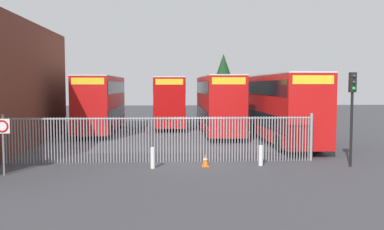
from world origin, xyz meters
TOP-DOWN VIEW (x-y plane):
  - ground_plane at (0.00, 8.00)m, footprint 100.00×100.00m
  - palisade_fence at (-1.76, 0.00)m, footprint 14.99×0.14m
  - double_decker_bus_near_gate at (5.91, 5.96)m, footprint 2.54×10.81m
  - double_decker_bus_behind_fence_left at (2.42, 11.33)m, footprint 2.54×10.81m
  - double_decker_bus_behind_fence_right at (-1.28, 17.49)m, footprint 2.54×10.81m
  - double_decker_bus_far_back at (-6.64, 13.02)m, footprint 2.54×10.81m
  - bollard_near_left at (-2.08, -1.52)m, footprint 0.20×0.20m
  - bollard_center_front at (2.89, -1.16)m, footprint 0.20×0.20m
  - traffic_cone_by_gate at (0.32, -1.23)m, footprint 0.34×0.34m
  - speed_limit_sign_post at (-8.15, -2.67)m, footprint 0.60×0.14m
  - traffic_light_kerbside at (6.95, -1.63)m, footprint 0.28×0.33m
  - tree_tall_back at (5.06, 28.18)m, footprint 3.77×3.77m

SIDE VIEW (x-z plane):
  - ground_plane at x=0.00m, z-range 0.00..0.00m
  - traffic_cone_by_gate at x=0.32m, z-range -0.01..0.58m
  - bollard_near_left at x=-2.08m, z-range 0.00..0.95m
  - bollard_center_front at x=2.89m, z-range 0.00..0.95m
  - palisade_fence at x=-1.76m, z-range 0.01..2.36m
  - speed_limit_sign_post at x=-8.15m, z-range 0.58..2.98m
  - double_decker_bus_near_gate at x=5.91m, z-range 0.21..4.63m
  - double_decker_bus_behind_fence_left at x=2.42m, z-range 0.21..4.63m
  - double_decker_bus_behind_fence_right at x=-1.28m, z-range 0.21..4.63m
  - double_decker_bus_far_back at x=-6.64m, z-range 0.21..4.63m
  - traffic_light_kerbside at x=6.95m, z-range 0.84..5.14m
  - tree_tall_back at x=5.06m, z-range 0.97..8.34m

